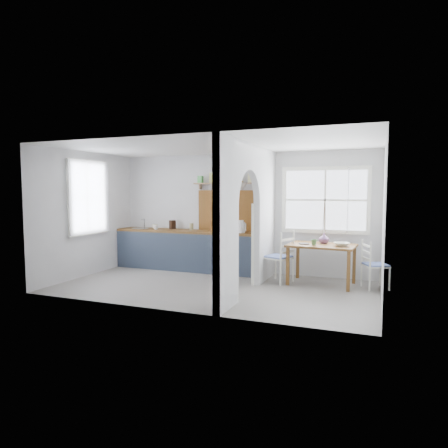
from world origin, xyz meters
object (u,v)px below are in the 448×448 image
(chair_right, at_px, (376,265))
(kettle, at_px, (241,226))
(chair_left, at_px, (278,256))
(vase, at_px, (324,238))
(dining_table, at_px, (321,264))

(chair_right, distance_m, kettle, 2.77)
(chair_left, height_order, vase, chair_left)
(chair_right, bearing_deg, dining_table, 67.19)
(dining_table, xyz_separation_m, kettle, (-1.72, 0.31, 0.65))
(kettle, distance_m, vase, 1.75)
(dining_table, relative_size, kettle, 4.63)
(dining_table, xyz_separation_m, vase, (0.02, 0.17, 0.49))
(dining_table, distance_m, kettle, 1.87)
(chair_right, xyz_separation_m, vase, (-0.95, 0.13, 0.43))
(dining_table, distance_m, chair_left, 0.83)
(chair_left, relative_size, vase, 4.91)
(chair_right, relative_size, kettle, 3.33)
(chair_left, distance_m, kettle, 1.12)
(dining_table, distance_m, chair_right, 0.97)
(chair_left, bearing_deg, vase, 129.33)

